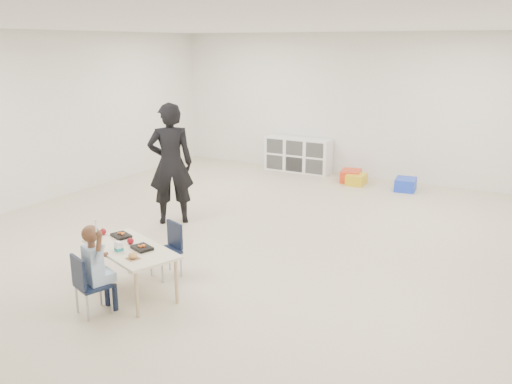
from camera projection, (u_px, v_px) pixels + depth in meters
The scene contains 16 objects.
room at pixel (242, 141), 6.81m from camera, with size 9.00×9.02×2.80m.
table at pixel (132, 270), 5.74m from camera, with size 1.27×0.92×0.52m.
chair_near at pixel (93, 284), 5.30m from camera, with size 0.30×0.29×0.63m, color black, non-canonical shape.
chair_far at pixel (165, 250), 6.16m from camera, with size 0.30×0.29×0.63m, color black, non-canonical shape.
child at pixel (91, 267), 5.25m from camera, with size 0.42×0.42×0.99m, color #A2BADB, non-canonical shape.
lunch_tray_near at pixel (142, 248), 5.62m from camera, with size 0.22×0.16×0.03m, color black.
lunch_tray_far at pixel (121, 236), 5.98m from camera, with size 0.22×0.16×0.03m, color black.
milk_carton at pixel (119, 247), 5.55m from camera, with size 0.07×0.07×0.10m, color white.
bread_roll at pixel (133, 255), 5.37m from camera, with size 0.09×0.09×0.07m, color tan.
apple_near at pixel (130, 241), 5.75m from camera, with size 0.07×0.07×0.07m, color maroon.
apple_far at pixel (103, 232), 6.04m from camera, with size 0.07×0.07×0.07m, color maroon.
cubby_shelf at pixel (298, 155), 11.26m from camera, with size 1.40×0.40×0.70m, color white.
adult at pixel (171, 164), 7.88m from camera, with size 0.65×0.43×1.79m, color black.
bin_red at pixel (351, 176), 10.46m from camera, with size 0.36×0.46×0.23m, color red.
bin_yellow at pixel (356, 179), 10.24m from camera, with size 0.32×0.41×0.20m, color gold.
bin_blue at pixel (406, 184), 9.83m from camera, with size 0.35×0.45×0.22m, color blue.
Camera 1 is at (3.47, -5.78, 2.59)m, focal length 38.00 mm.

